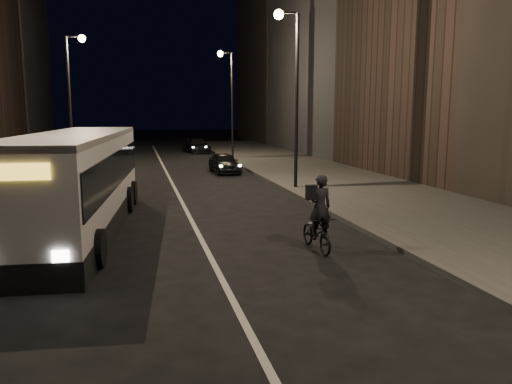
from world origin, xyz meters
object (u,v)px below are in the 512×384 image
city_bus (78,178)px  car_mid (108,158)px  streetlight_left_far (73,84)px  car_far (197,146)px  cyclist_on_bicycle (318,225)px  streetlight_right_mid (291,76)px  streetlight_right_far (229,90)px  car_near (224,163)px

city_bus → car_mid: bearing=95.4°
streetlight_left_far → car_far: size_ratio=1.85×
cyclist_on_bicycle → car_far: (0.67, 33.02, -0.07)m
streetlight_right_mid → car_mid: streetlight_right_mid is taller
streetlight_left_far → car_far: streetlight_left_far is taller
city_bus → cyclist_on_bicycle: bearing=-25.8°
streetlight_right_far → cyclist_on_bicycle: (-2.40, -26.13, -4.66)m
car_far → city_bus: bearing=-111.1°
cyclist_on_bicycle → streetlight_right_mid: bearing=73.9°
car_far → streetlight_right_far: bearing=-83.1°
streetlight_right_far → car_far: streetlight_right_far is taller
streetlight_right_mid → car_far: 23.43m
cyclist_on_bicycle → car_near: 17.59m
streetlight_right_far → streetlight_left_far: size_ratio=1.00×
car_mid → car_far: bearing=-121.7°
car_mid → car_near: bearing=148.9°
city_bus → car_mid: 18.23m
streetlight_right_mid → streetlight_left_far: bearing=136.8°
streetlight_right_mid → car_mid: 15.70m
car_near → car_far: size_ratio=0.83×
streetlight_left_far → car_far: bearing=55.3°
streetlight_right_far → city_bus: 24.19m
car_near → car_far: car_far is taller
car_near → city_bus: bearing=-120.6°
cyclist_on_bicycle → car_far: cyclist_on_bicycle is taller
cyclist_on_bicycle → car_mid: bearing=103.7°
streetlight_right_mid → car_mid: bearing=126.6°
streetlight_left_far → car_mid: streetlight_left_far is taller
streetlight_left_far → streetlight_right_mid: bearing=-43.2°
car_near → car_mid: car_mid is taller
streetlight_right_far → car_far: 8.53m
city_bus → car_far: size_ratio=2.65×
streetlight_left_far → car_mid: 5.42m
streetlight_right_far → car_far: (-1.73, 6.89, -4.72)m
car_near → streetlight_left_far: bearing=160.6°
streetlight_right_far → car_mid: 10.86m
streetlight_right_mid → streetlight_right_far: same height
streetlight_right_mid → cyclist_on_bicycle: size_ratio=3.84×
streetlight_left_far → cyclist_on_bicycle: (8.26, -20.13, -4.66)m
streetlight_right_mid → cyclist_on_bicycle: streetlight_right_mid is taller
city_bus → car_far: (7.20, 29.07, -1.04)m
cyclist_on_bicycle → car_far: 33.02m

